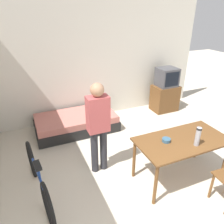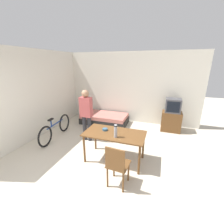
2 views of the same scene
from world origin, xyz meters
name	(u,v)px [view 1 (image 1 of 2)]	position (x,y,z in m)	size (l,w,h in m)	color
wall_back	(94,63)	(0.00, 3.90, 1.35)	(5.57, 0.06, 2.70)	silver
daybed	(76,123)	(-0.67, 3.33, 0.18)	(1.79, 0.93, 0.37)	black
tv	(165,91)	(1.79, 3.44, 0.53)	(0.65, 0.47, 1.16)	brown
dining_table	(182,144)	(0.45, 1.17, 0.65)	(1.42, 0.74, 0.73)	brown
bicycle	(38,179)	(-1.67, 1.66, 0.32)	(0.23, 1.65, 0.71)	black
person_standing	(98,123)	(-0.66, 1.87, 0.91)	(0.34, 0.21, 1.57)	#28282D
thermos_flask	(198,136)	(0.54, 0.98, 0.89)	(0.08, 0.08, 0.29)	#99999E
mate_bowl	(166,140)	(0.19, 1.23, 0.76)	(0.13, 0.13, 0.05)	#335670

